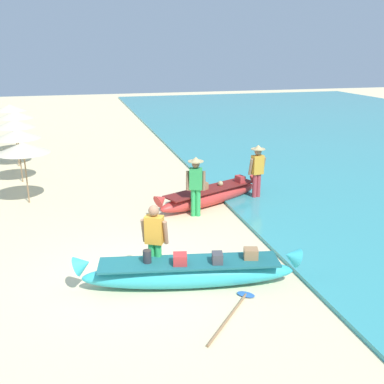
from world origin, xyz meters
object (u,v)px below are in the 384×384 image
at_px(person_tourist_customer, 155,239).
at_px(person_vendor_assistant, 257,168).
at_px(boat_red_midground, 211,195).
at_px(person_vendor_hatted, 196,182).
at_px(boat_cyan_foreground, 190,272).
at_px(paddle, 235,310).

distance_m(person_tourist_customer, person_vendor_assistant, 5.88).
height_order(boat_red_midground, person_vendor_hatted, person_vendor_hatted).
bearing_deg(person_vendor_assistant, boat_cyan_foreground, -125.84).
bearing_deg(boat_cyan_foreground, person_vendor_hatted, 73.00).
height_order(person_vendor_hatted, person_vendor_assistant, person_vendor_assistant).
height_order(person_tourist_customer, paddle, person_tourist_customer).
xyz_separation_m(person_vendor_assistant, paddle, (-2.84, -5.82, -1.00)).
bearing_deg(paddle, boat_cyan_foreground, 117.33).
bearing_deg(person_vendor_hatted, boat_cyan_foreground, -107.00).
relative_size(boat_cyan_foreground, person_tourist_customer, 2.79).
bearing_deg(person_tourist_customer, person_vendor_assistant, 46.70).
xyz_separation_m(person_vendor_hatted, person_vendor_assistant, (2.24, 0.89, 0.02)).
distance_m(boat_red_midground, paddle, 5.89).
bearing_deg(person_tourist_customer, paddle, -52.31).
xyz_separation_m(person_vendor_hatted, paddle, (-0.60, -4.92, -0.98)).
height_order(boat_cyan_foreground, paddle, boat_cyan_foreground).
xyz_separation_m(person_vendor_hatted, person_tourist_customer, (-1.79, -3.38, -0.08)).
xyz_separation_m(boat_cyan_foreground, boat_red_midground, (1.87, 4.64, -0.01)).
relative_size(person_vendor_hatted, person_tourist_customer, 1.06).
distance_m(boat_cyan_foreground, person_vendor_hatted, 4.06).
relative_size(boat_cyan_foreground, person_vendor_hatted, 2.63).
bearing_deg(boat_cyan_foreground, boat_red_midground, 68.03).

